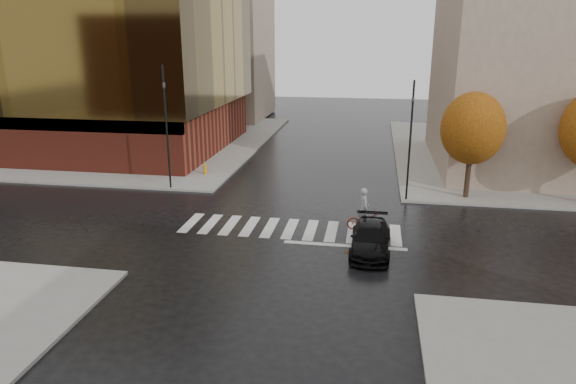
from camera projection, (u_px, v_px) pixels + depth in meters
name	position (u px, v px, depth m)	size (l,w,h in m)	color
ground	(289.00, 232.00, 26.75)	(120.00, 120.00, 0.00)	black
sidewalk_nw	(111.00, 140.00, 49.85)	(30.00, 30.00, 0.15)	gray
sidewalk_ne	(575.00, 156.00, 43.18)	(30.00, 30.00, 0.15)	gray
crosswalk	(290.00, 229.00, 27.22)	(12.00, 3.00, 0.01)	silver
office_glass	(74.00, 54.00, 44.76)	(27.00, 19.00, 16.00)	maroon
building_ne_tan	(557.00, 45.00, 37.38)	(16.00, 16.00, 18.00)	gray
building_nw_far	(208.00, 32.00, 61.17)	(14.00, 12.00, 20.00)	gray
tree_ne_a	(473.00, 129.00, 30.82)	(3.80, 3.80, 6.50)	black
sedan	(371.00, 239.00, 24.19)	(1.84, 4.54, 1.32)	black
cyclist	(365.00, 215.00, 26.98)	(2.08, 1.12, 2.25)	maroon
traffic_light_nw	(166.00, 118.00, 32.71)	(0.25, 0.23, 7.95)	black
traffic_light_ne	(411.00, 133.00, 30.43)	(0.18, 0.20, 7.22)	black
fire_hydrant	(205.00, 168.00, 37.25)	(0.27, 0.27, 0.77)	orange
manhole	(350.00, 252.00, 24.33)	(0.54, 0.54, 0.01)	#4C311B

